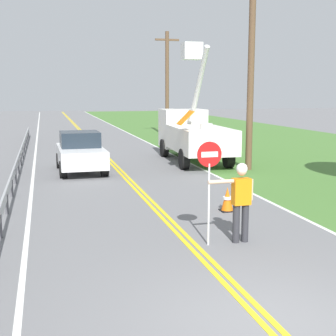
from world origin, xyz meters
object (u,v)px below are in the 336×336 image
stop_sign_paddle (209,170)px  utility_bucket_truck (192,132)px  oncoming_sedan_nearest (81,152)px  flagger_worker (241,197)px  utility_pole_mid (167,82)px  utility_pole_near (251,73)px  traffic_cone_lead (227,200)px

stop_sign_paddle → utility_bucket_truck: bearing=74.2°
stop_sign_paddle → oncoming_sedan_nearest: bearing=100.5°
stop_sign_paddle → flagger_worker: bearing=1.4°
utility_pole_mid → stop_sign_paddle: bearing=-102.5°
utility_pole_near → traffic_cone_lead: utility_pole_near is taller
utility_pole_mid → traffic_cone_lead: 23.02m
flagger_worker → utility_pole_near: bearing=64.9°
stop_sign_paddle → utility_bucket_truck: size_ratio=0.34×
utility_bucket_truck → oncoming_sedan_nearest: bearing=-160.7°
utility_pole_mid → oncoming_sedan_nearest: bearing=-117.6°
stop_sign_paddle → utility_pole_mid: utility_pole_mid is taller
utility_bucket_truck → oncoming_sedan_nearest: (-5.57, -1.95, -0.59)m
flagger_worker → traffic_cone_lead: 2.95m
stop_sign_paddle → traffic_cone_lead: 3.46m
flagger_worker → stop_sign_paddle: stop_sign_paddle is taller
utility_pole_near → utility_pole_mid: bearing=88.6°
flagger_worker → utility_pole_mid: 25.74m
flagger_worker → utility_pole_mid: utility_pole_mid is taller
utility_bucket_truck → utility_pole_mid: 12.92m
stop_sign_paddle → oncoming_sedan_nearest: 10.91m
utility_pole_mid → traffic_cone_lead: bearing=-100.2°
oncoming_sedan_nearest → utility_pole_near: 7.99m
flagger_worker → oncoming_sedan_nearest: (-2.75, 10.67, -0.21)m
oncoming_sedan_nearest → utility_pole_mid: 16.61m
utility_bucket_truck → utility_pole_near: utility_pole_near is taller
flagger_worker → traffic_cone_lead: bearing=74.1°
flagger_worker → utility_pole_near: 10.81m
stop_sign_paddle → oncoming_sedan_nearest: (-1.99, 10.69, -0.88)m
utility_bucket_truck → utility_pole_near: (1.58, -3.25, 2.73)m
oncoming_sedan_nearest → utility_pole_mid: utility_pole_mid is taller
oncoming_sedan_nearest → traffic_cone_lead: oncoming_sedan_nearest is taller
utility_pole_mid → utility_pole_near: bearing=-91.4°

